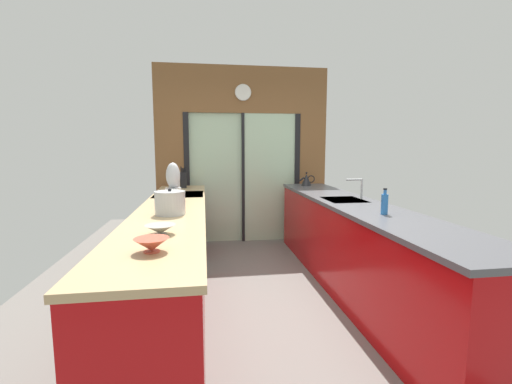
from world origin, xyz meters
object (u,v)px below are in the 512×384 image
Objects in this scene: mixing_bowl_far at (177,198)px; soap_bottle at (385,204)px; mixing_bowl_near at (152,245)px; stand_mixer at (174,190)px; oven_range at (180,232)px; kettle at (307,180)px; stock_pot at (170,203)px; knife_block at (183,180)px; mixing_bowl_mid at (160,229)px.

soap_bottle is at bearing -28.71° from mixing_bowl_far.
mixing_bowl_near is 0.45× the size of stand_mixer.
kettle is at bearing 21.17° from oven_range.
stock_pot is at bearing -90.00° from mixing_bowl_far.
soap_bottle is at bearing -40.69° from oven_range.
mixing_bowl_near is 0.80× the size of kettle.
mixing_bowl_near is at bearing -90.00° from knife_block.
knife_block is 1.58m from stand_mixer.
mixing_bowl_mid is 1.39m from mixing_bowl_far.
stock_pot is at bearing -90.00° from knife_block.
stock_pot reaches higher than oven_range.
mixing_bowl_mid is 1.35× the size of mixing_bowl_far.
oven_range is 1.10m from stand_mixer.
mixing_bowl_near is 3.02m from knife_block.
mixing_bowl_far is at bearing 90.00° from stand_mixer.
oven_range is 0.89m from knife_block.
oven_range is at bearing -158.83° from kettle.
oven_range is 6.27× the size of mixing_bowl_far.
mixing_bowl_near reaches higher than oven_range.
stand_mixer is at bearing 90.00° from stock_pot.
stand_mixer reaches higher than kettle.
stand_mixer is 1.78× the size of kettle.
oven_range is at bearing 139.31° from soap_bottle.
soap_bottle reaches higher than mixing_bowl_far.
stock_pot is (0.00, -0.38, -0.06)m from stand_mixer.
mixing_bowl_near is at bearing -90.00° from stand_mixer.
mixing_bowl_near is at bearing -155.76° from soap_bottle.
stock_pot is at bearing -132.02° from kettle.
mixing_bowl_far is 0.49× the size of knife_block.
stand_mixer is (-0.00, -1.58, 0.05)m from knife_block.
mixing_bowl_mid is 2.64m from knife_block.
mixing_bowl_mid is 0.47× the size of stand_mixer.
mixing_bowl_near is 1.28× the size of mixing_bowl_far.
mixing_bowl_mid is 0.67× the size of knife_block.
mixing_bowl_far is 2.19m from kettle.
mixing_bowl_far is at bearing 90.00° from mixing_bowl_near.
mixing_bowl_mid is at bearing -90.00° from knife_block.
mixing_bowl_far is 0.66× the size of soap_bottle.
oven_range is 2.19× the size of stand_mixer.
soap_bottle is (1.78, 0.80, 0.05)m from mixing_bowl_near.
stand_mixer is 1.64× the size of stock_pot.
mixing_bowl_mid is at bearing -90.00° from stock_pot.
kettle is (1.78, 1.98, -0.01)m from stock_pot.
mixing_bowl_near is (0.02, -2.35, 0.51)m from oven_range.
soap_bottle reaches higher than mixing_bowl_near.
mixing_bowl_far is (0.02, -0.57, 0.50)m from oven_range.
knife_block is 2.84m from soap_bottle.
oven_range is 2.40m from mixing_bowl_near.
stand_mixer is at bearing 160.19° from soap_bottle.
stock_pot and soap_bottle have the same top height.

